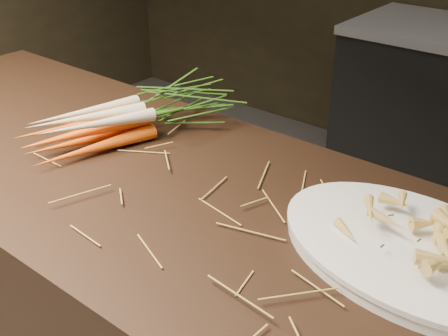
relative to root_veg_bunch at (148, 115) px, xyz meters
name	(u,v)px	position (x,y,z in m)	size (l,w,h in m)	color
straw_bedding	(217,199)	(0.34, -0.15, -0.04)	(1.40, 0.60, 0.02)	#AD8239
root_veg_bunch	(148,115)	(0.00, 0.00, 0.00)	(0.32, 0.56, 0.10)	#F25000
serving_platter	(412,253)	(0.71, -0.07, -0.04)	(0.48, 0.32, 0.03)	white
roasted_veg_heap	(416,234)	(0.71, -0.07, 0.00)	(0.23, 0.17, 0.05)	tan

